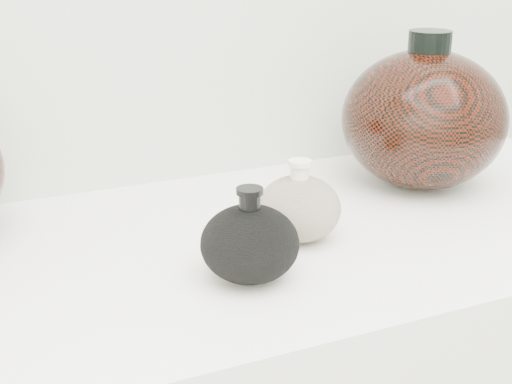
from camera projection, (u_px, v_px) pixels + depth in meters
name	position (u px, v px, depth m)	size (l,w,h in m)	color
black_gourd_vase	(250.00, 243.00, 0.77)	(0.14, 0.14, 0.11)	black
cream_gourd_vase	(299.00, 208.00, 0.87)	(0.12, 0.12, 0.10)	beige
right_round_pot	(423.00, 118.00, 1.04)	(0.32, 0.32, 0.23)	black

